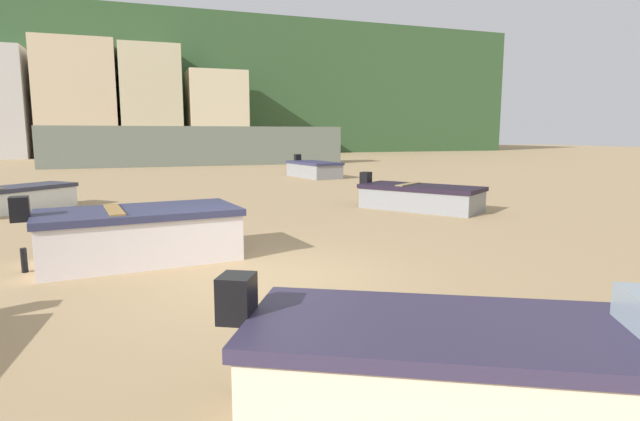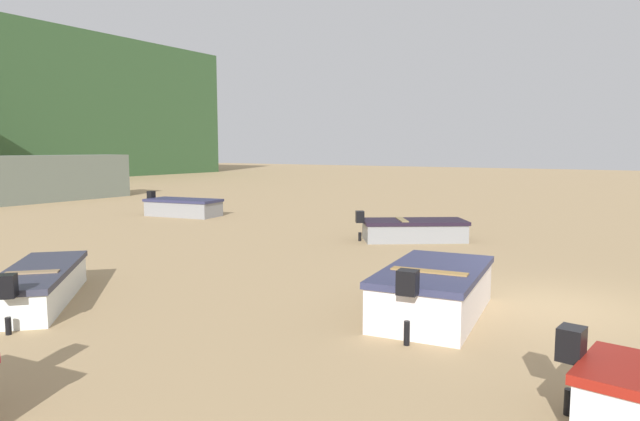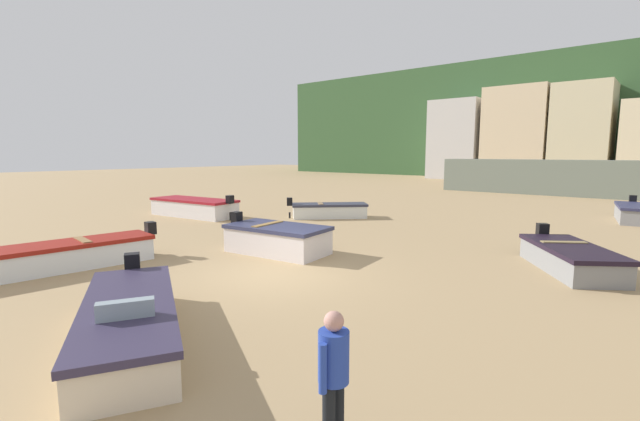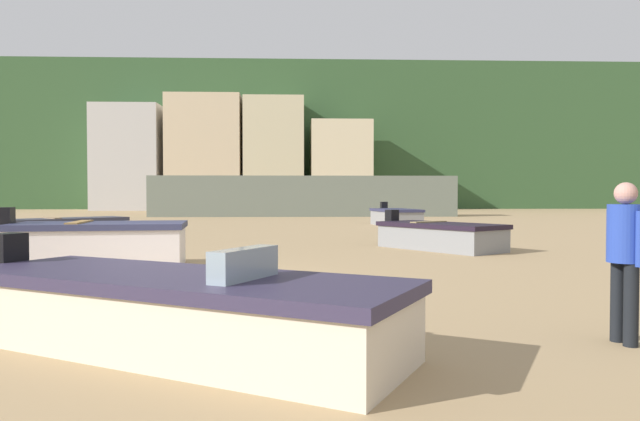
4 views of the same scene
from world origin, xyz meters
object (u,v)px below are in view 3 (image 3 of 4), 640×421
at_px(boat_grey_1, 570,258).
at_px(boat_grey_4, 636,213).
at_px(boat_cream_2, 129,321).
at_px(boat_white_3, 277,239).
at_px(boat_white_5, 329,210).
at_px(boat_white_0, 61,256).
at_px(beach_walker_distant, 334,370).
at_px(boat_white_6, 194,207).

relative_size(boat_grey_1, boat_grey_4, 0.97).
xyz_separation_m(boat_cream_2, boat_white_3, (-2.86, 6.45, 0.09)).
relative_size(boat_cream_2, boat_white_5, 1.33).
xyz_separation_m(boat_white_0, beach_walker_distant, (10.59, -1.00, 0.56)).
relative_size(boat_grey_4, beach_walker_distant, 2.39).
bearing_deg(boat_white_6, boat_white_5, -61.70).
bearing_deg(beach_walker_distant, boat_grey_1, 169.79).
bearing_deg(boat_white_6, boat_grey_4, -62.07).
height_order(boat_white_0, boat_white_5, boat_white_0).
bearing_deg(beach_walker_distant, boat_cream_2, -95.68).
bearing_deg(boat_white_0, boat_grey_4, -112.66).
bearing_deg(boat_grey_1, boat_white_3, -9.70).
bearing_deg(boat_cream_2, boat_white_5, -126.34).
xyz_separation_m(boat_white_0, boat_white_3, (3.28, 5.37, 0.08)).
height_order(boat_grey_1, boat_white_5, boat_white_5).
bearing_deg(boat_cream_2, boat_grey_1, -177.85).
bearing_deg(boat_white_3, boat_white_6, -115.51).
distance_m(boat_white_3, boat_white_5, 8.02).
xyz_separation_m(boat_grey_1, beach_walker_distant, (-0.61, -10.07, 0.58)).
relative_size(boat_white_0, boat_cream_2, 1.11).
height_order(boat_cream_2, beach_walker_distant, beach_walker_distant).
bearing_deg(boat_white_0, boat_grey_1, -133.93).
bearing_deg(boat_white_6, boat_white_3, -115.42).
distance_m(boat_cream_2, boat_grey_4, 22.88).
xyz_separation_m(boat_cream_2, boat_white_6, (-12.18, 9.58, 0.08)).
distance_m(boat_grey_4, beach_walker_distant, 22.09).
bearing_deg(boat_grey_1, boat_grey_4, -128.61).
relative_size(boat_white_5, boat_white_6, 0.67).
xyz_separation_m(boat_white_0, boat_grey_4, (12.01, 21.04, 0.02)).
bearing_deg(boat_cream_2, boat_white_0, -71.38).
height_order(boat_grey_1, boat_grey_4, boat_grey_4).
height_order(boat_white_3, boat_grey_4, boat_white_3).
height_order(boat_grey_4, boat_white_6, boat_white_6).
height_order(boat_grey_1, boat_cream_2, boat_cream_2).
xyz_separation_m(boat_cream_2, boat_grey_4, (5.86, 22.12, 0.03)).
distance_m(boat_grey_4, boat_white_6, 21.97).
bearing_deg(beach_walker_distant, boat_white_5, -148.18).
distance_m(boat_white_0, boat_grey_4, 24.22).
relative_size(boat_white_3, beach_walker_distant, 2.31).
bearing_deg(boat_grey_4, boat_white_6, 25.68).
bearing_deg(boat_white_6, beach_walker_distant, -126.60).
height_order(boat_white_5, boat_white_6, boat_white_6).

